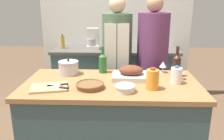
{
  "coord_description": "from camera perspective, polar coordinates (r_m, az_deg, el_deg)",
  "views": [
    {
      "loc": [
        0.08,
        -1.99,
        1.58
      ],
      "look_at": [
        0.0,
        0.12,
        0.94
      ],
      "focal_mm": 38.0,
      "sensor_mm": 36.0,
      "label": 1
    }
  ],
  "objects": [
    {
      "name": "knife_paring",
      "position": [
        2.04,
        -12.76,
        -3.51
      ],
      "size": [
        0.17,
        0.09,
        0.01
      ],
      "color": "#B7B7BC",
      "rests_on": "cutting_board"
    },
    {
      "name": "cutting_board",
      "position": [
        2.04,
        -14.9,
        -4.1
      ],
      "size": [
        0.34,
        0.28,
        0.02
      ],
      "color": "tan",
      "rests_on": "kitchen_island"
    },
    {
      "name": "wine_glass_right",
      "position": [
        2.26,
        16.3,
        -0.25
      ],
      "size": [
        0.07,
        0.07,
        0.11
      ],
      "color": "silver",
      "rests_on": "kitchen_island"
    },
    {
      "name": "milk_jug",
      "position": [
        2.14,
        15.23,
        -1.31
      ],
      "size": [
        0.1,
        0.1,
        0.16
      ],
      "color": "white",
      "rests_on": "kitchen_island"
    },
    {
      "name": "juice_jug",
      "position": [
        1.96,
        9.72,
        -2.23
      ],
      "size": [
        0.1,
        0.1,
        0.18
      ],
      "color": "orange",
      "rests_on": "kitchen_island"
    },
    {
      "name": "mixing_bowl",
      "position": [
        1.9,
        3.2,
        -4.3
      ],
      "size": [
        0.17,
        0.17,
        0.06
      ],
      "color": "beige",
      "rests_on": "kitchen_island"
    },
    {
      "name": "kitchen_island",
      "position": [
        2.3,
        -0.11,
        -13.19
      ],
      "size": [
        1.56,
        0.79,
        0.86
      ],
      "color": "#3D565B",
      "rests_on": "ground_plane"
    },
    {
      "name": "roasting_pan",
      "position": [
        2.2,
        4.59,
        -0.89
      ],
      "size": [
        0.35,
        0.27,
        0.13
      ],
      "color": "#BCBCC1",
      "rests_on": "kitchen_island"
    },
    {
      "name": "stock_pot",
      "position": [
        2.36,
        -10.39,
        0.54
      ],
      "size": [
        0.2,
        0.2,
        0.16
      ],
      "color": "#B7B7BC",
      "rests_on": "kitchen_island"
    },
    {
      "name": "condiment_bottle_short",
      "position": [
        3.55,
        -11.79,
        6.61
      ],
      "size": [
        0.06,
        0.06,
        0.2
      ],
      "color": "#B28E2D",
      "rests_on": "back_counter"
    },
    {
      "name": "person_cook_guest",
      "position": [
        2.82,
        9.62,
        2.45
      ],
      "size": [
        0.36,
        0.36,
        1.62
      ],
      "rotation": [
        0.0,
        0.0,
        0.39
      ],
      "color": "beige",
      "rests_on": "ground_plane"
    },
    {
      "name": "wine_glass_left",
      "position": [
        2.43,
        12.18,
        1.24
      ],
      "size": [
        0.07,
        0.07,
        0.11
      ],
      "color": "silver",
      "rests_on": "kitchen_island"
    },
    {
      "name": "person_cook_aproned",
      "position": [
        2.82,
        1.21,
        2.59
      ],
      "size": [
        0.34,
        0.35,
        1.61
      ],
      "rotation": [
        0.0,
        0.0,
        -0.01
      ],
      "color": "beige",
      "rests_on": "ground_plane"
    },
    {
      "name": "knife_chef",
      "position": [
        2.0,
        -12.89,
        -4.0
      ],
      "size": [
        0.21,
        0.09,
        0.01
      ],
      "color": "#B7B7BC",
      "rests_on": "cutting_board"
    },
    {
      "name": "back_counter",
      "position": [
        3.6,
        0.76,
        -1.67
      ],
      "size": [
        1.82,
        0.6,
        0.88
      ],
      "color": "#3D565B",
      "rests_on": "ground_plane"
    },
    {
      "name": "wine_bottle_green",
      "position": [
        2.37,
        -2.24,
        1.84
      ],
      "size": [
        0.08,
        0.08,
        0.27
      ],
      "color": "#28662D",
      "rests_on": "kitchen_island"
    },
    {
      "name": "back_wall",
      "position": [
        3.78,
        0.94,
        12.12
      ],
      "size": [
        2.32,
        0.1,
        2.55
      ],
      "color": "silver",
      "rests_on": "ground_plane"
    },
    {
      "name": "stand_mixer",
      "position": [
        3.41,
        -4.54,
        7.07
      ],
      "size": [
        0.18,
        0.14,
        0.3
      ],
      "color": "silver",
      "rests_on": "back_counter"
    },
    {
      "name": "wicker_basket",
      "position": [
        1.98,
        -5.33,
        -3.64
      ],
      "size": [
        0.24,
        0.24,
        0.05
      ],
      "color": "brown",
      "rests_on": "kitchen_island"
    },
    {
      "name": "wine_bottle_dark",
      "position": [
        2.34,
        15.26,
        1.27
      ],
      "size": [
        0.08,
        0.08,
        0.29
      ],
      "color": "#381E19",
      "rests_on": "kitchen_island"
    },
    {
      "name": "condiment_bottle_tall",
      "position": [
        3.49,
        7.78,
        6.21
      ],
      "size": [
        0.05,
        0.05,
        0.15
      ],
      "color": "#332D28",
      "rests_on": "back_counter"
    }
  ]
}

